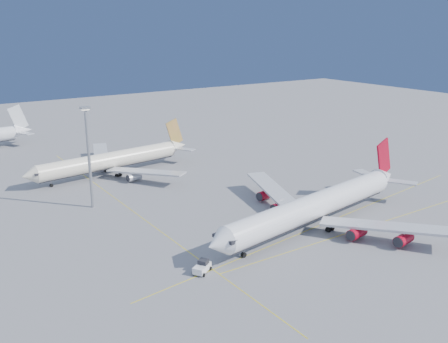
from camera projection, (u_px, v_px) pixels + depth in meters
ground at (316, 213)px, 133.18m from camera, size 500.00×500.00×0.00m
taxiway_lines at (257, 217)px, 130.39m from camera, size 118.86×140.00×0.02m
airliner_virgin at (318, 205)px, 123.62m from camera, size 71.91×63.93×17.79m
airliner_etihad at (113, 160)px, 167.04m from camera, size 60.74×55.71×15.86m
pushback_tug at (202, 267)px, 101.30m from camera, size 4.93×4.35×2.49m
light_mast at (88, 149)px, 132.95m from camera, size 2.41×2.41×27.89m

